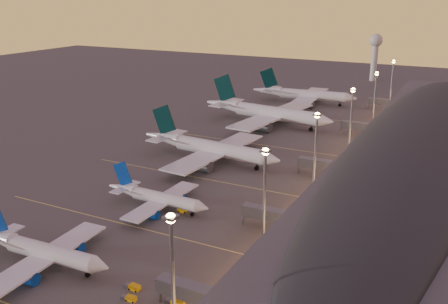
# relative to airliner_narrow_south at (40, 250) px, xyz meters

# --- Properties ---
(ground) EXTENTS (700.00, 700.00, 0.00)m
(ground) POSITION_rel_airliner_narrow_south_xyz_m (6.63, 30.50, -3.54)
(ground) COLOR #464340
(airliner_narrow_south) EXTENTS (38.30, 34.21, 13.70)m
(airliner_narrow_south) POSITION_rel_airliner_narrow_south_xyz_m (0.00, 0.00, 0.00)
(airliner_narrow_south) COLOR silver
(airliner_narrow_south) RESTS_ON ground
(airliner_narrow_north) EXTENTS (34.67, 30.86, 12.42)m
(airliner_narrow_north) POSITION_rel_airliner_narrow_south_xyz_m (5.56, 38.66, -0.33)
(airliner_narrow_north) COLOR silver
(airliner_narrow_north) RESTS_ON ground
(airliner_wide_near) EXTENTS (59.35, 54.26, 18.98)m
(airliner_wide_near) POSITION_rel_airliner_narrow_south_xyz_m (-1.96, 83.38, 1.35)
(airliner_wide_near) COLOR silver
(airliner_wide_near) RESTS_ON ground
(airliner_wide_mid) EXTENTS (68.31, 62.70, 21.86)m
(airliner_wide_mid) POSITION_rel_airliner_narrow_south_xyz_m (-3.84, 143.17, 2.09)
(airliner_wide_mid) COLOR silver
(airliner_wide_mid) RESTS_ON ground
(airliner_wide_far) EXTENTS (59.57, 54.42, 19.05)m
(airliner_wide_far) POSITION_rel_airliner_narrow_south_xyz_m (-2.84, 195.78, 1.37)
(airliner_wide_far) COLOR silver
(airliner_wide_far) RESTS_ON ground
(terminal_building) EXTENTS (56.35, 255.00, 17.46)m
(terminal_building) POSITION_rel_airliner_narrow_south_xyz_m (68.46, 102.97, 5.24)
(terminal_building) COLOR #46474B
(terminal_building) RESTS_ON ground
(light_masts) EXTENTS (2.20, 217.20, 25.90)m
(light_masts) POSITION_rel_airliner_narrow_south_xyz_m (42.63, 95.50, 14.01)
(light_masts) COLOR slate
(light_masts) RESTS_ON ground
(radar_tower) EXTENTS (9.00, 9.00, 32.50)m
(radar_tower) POSITION_rel_airliner_narrow_south_xyz_m (16.63, 290.50, 18.33)
(radar_tower) COLOR silver
(radar_tower) RESTS_ON ground
(lane_markings) EXTENTS (90.00, 180.36, 0.00)m
(lane_markings) POSITION_rel_airliner_narrow_south_xyz_m (6.63, 70.50, -3.53)
(lane_markings) COLOR #D8C659
(lane_markings) RESTS_ON ground
(baggage_tug_a) EXTENTS (3.73, 1.74, 1.10)m
(baggage_tug_a) POSITION_rel_airliner_narrow_south_xyz_m (24.98, 1.44, -3.04)
(baggage_tug_a) COLOR #E3A608
(baggage_tug_a) RESTS_ON ground
(baggage_tug_b) EXTENTS (3.38, 1.64, 0.98)m
(baggage_tug_b) POSITION_rel_airliner_narrow_south_xyz_m (26.83, -2.13, -3.09)
(baggage_tug_b) COLOR #E3A608
(baggage_tug_b) RESTS_ON ground
(baggage_tug_c) EXTENTS (4.07, 2.18, 1.15)m
(baggage_tug_c) POSITION_rel_airliner_narrow_south_xyz_m (13.28, 39.42, -3.01)
(baggage_tug_c) COLOR #E3A608
(baggage_tug_c) RESTS_ON ground
(baggage_tug_d) EXTENTS (4.05, 1.88, 1.19)m
(baggage_tug_d) POSITION_rel_airliner_narrow_south_xyz_m (36.13, 0.89, -3.00)
(baggage_tug_d) COLOR #E3A608
(baggage_tug_d) RESTS_ON ground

